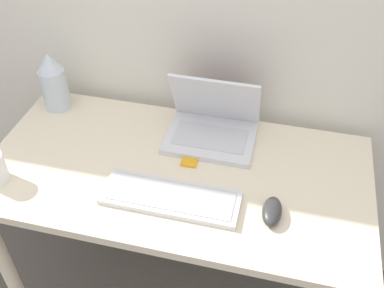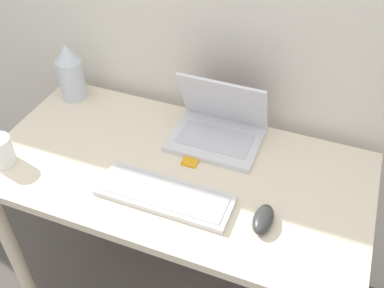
{
  "view_description": "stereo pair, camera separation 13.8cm",
  "coord_description": "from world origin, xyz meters",
  "px_view_note": "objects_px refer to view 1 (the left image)",
  "views": [
    {
      "loc": [
        0.3,
        -0.68,
        1.78
      ],
      "look_at": [
        0.05,
        0.33,
        0.88
      ],
      "focal_mm": 42.0,
      "sensor_mm": 36.0,
      "label": 1
    },
    {
      "loc": [
        0.43,
        -0.64,
        1.78
      ],
      "look_at": [
        0.05,
        0.33,
        0.88
      ],
      "focal_mm": 42.0,
      "sensor_mm": 36.0,
      "label": 2
    }
  ],
  "objects_px": {
    "laptop": "(212,124)",
    "keyboard": "(170,197)",
    "mouse": "(272,211)",
    "vase": "(53,82)",
    "mp3_player": "(190,160)"
  },
  "relations": [
    {
      "from": "laptop",
      "to": "keyboard",
      "type": "xyz_separation_m",
      "value": [
        -0.06,
        -0.32,
        -0.04
      ]
    },
    {
      "from": "mouse",
      "to": "vase",
      "type": "xyz_separation_m",
      "value": [
        -0.84,
        0.34,
        0.09
      ]
    },
    {
      "from": "keyboard",
      "to": "mp3_player",
      "type": "xyz_separation_m",
      "value": [
        0.02,
        0.18,
        -0.01
      ]
    },
    {
      "from": "keyboard",
      "to": "mp3_player",
      "type": "distance_m",
      "value": 0.18
    },
    {
      "from": "laptop",
      "to": "keyboard",
      "type": "relative_size",
      "value": 0.73
    },
    {
      "from": "keyboard",
      "to": "vase",
      "type": "bearing_deg",
      "value": 146.78
    },
    {
      "from": "keyboard",
      "to": "mouse",
      "type": "bearing_deg",
      "value": 1.8
    },
    {
      "from": "laptop",
      "to": "mp3_player",
      "type": "xyz_separation_m",
      "value": [
        -0.04,
        -0.15,
        -0.05
      ]
    },
    {
      "from": "vase",
      "to": "mp3_player",
      "type": "bearing_deg",
      "value": -17.77
    },
    {
      "from": "mouse",
      "to": "vase",
      "type": "relative_size",
      "value": 0.49
    },
    {
      "from": "mouse",
      "to": "mp3_player",
      "type": "distance_m",
      "value": 0.33
    },
    {
      "from": "laptop",
      "to": "vase",
      "type": "distance_m",
      "value": 0.6
    },
    {
      "from": "laptop",
      "to": "mp3_player",
      "type": "bearing_deg",
      "value": -106.27
    },
    {
      "from": "laptop",
      "to": "vase",
      "type": "relative_size",
      "value": 1.34
    },
    {
      "from": "laptop",
      "to": "keyboard",
      "type": "bearing_deg",
      "value": -100.24
    }
  ]
}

